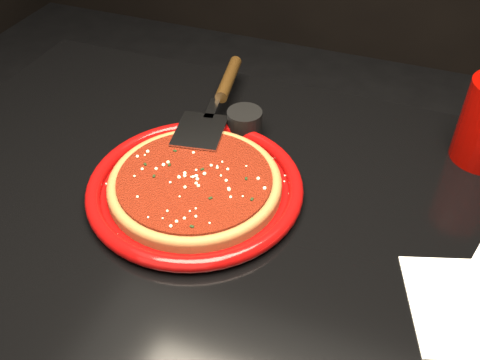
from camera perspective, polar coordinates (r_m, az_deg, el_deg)
plate at (r=0.80m, az=-4.80°, el=-0.75°), size 0.42×0.42×0.02m
pizza_crust at (r=0.80m, az=-4.81°, el=-0.55°), size 0.34×0.34×0.01m
pizza_crust_rim at (r=0.79m, az=-4.84°, el=-0.20°), size 0.34×0.34×0.02m
pizza_sauce at (r=0.79m, az=-4.86°, el=0.05°), size 0.30×0.30×0.01m
parmesan_dusting at (r=0.78m, az=-4.88°, el=0.40°), size 0.22×0.22×0.01m
basil_flecks at (r=0.78m, az=-4.88°, el=0.35°), size 0.20×0.20×0.00m
pizza_server at (r=0.93m, az=-2.49°, el=8.47°), size 0.15×0.33×0.02m
napkin_a at (r=0.72m, az=23.44°, el=-12.25°), size 0.19×0.19×0.00m
ramekin at (r=0.91m, az=0.49°, el=6.09°), size 0.08×0.08×0.05m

